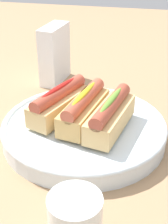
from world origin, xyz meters
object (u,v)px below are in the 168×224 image
Objects in this scene: hotdog_back at (84,108)px; hotdog_front at (110,115)px; napkin_box at (55,54)px; serving_bowl at (84,129)px; hotdog_side at (59,102)px.

hotdog_front is at bearing -104.42° from hotdog_back.
hotdog_back is at bearing -144.83° from napkin_box.
hotdog_front and hotdog_back have the same top height.
napkin_box reaches higher than serving_bowl.
hotdog_front is 0.05m from hotdog_back.
hotdog_front and hotdog_side have the same top height.
hotdog_front is at bearing -104.42° from serving_bowl.
serving_bowl is 2.06× the size of hotdog_back.
napkin_box is at bearing 19.34° from hotdog_side.
napkin_box is at bearing 28.46° from serving_bowl.
hotdog_front is 0.33m from napkin_box.
hotdog_side is at bearing -153.95° from napkin_box.
serving_bowl is at bearing 35.22° from hotdog_back.
napkin_box reaches higher than hotdog_side.
hotdog_side is (0.03, 0.11, 0.00)m from hotdog_front.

